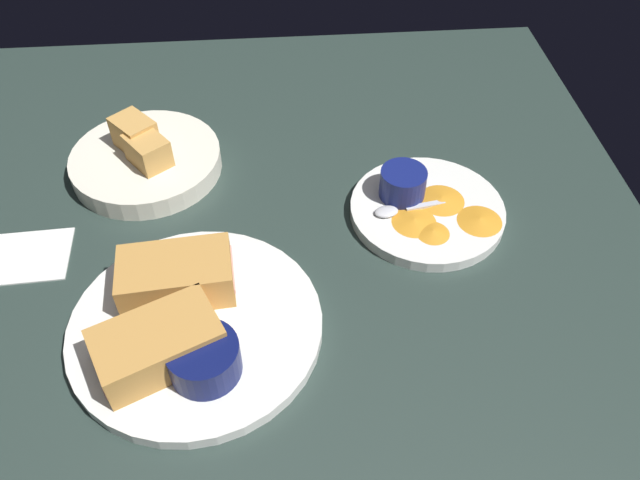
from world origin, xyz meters
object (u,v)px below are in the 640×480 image
at_px(plate_chips_companion, 427,211).
at_px(ramekin_light_gravy, 403,183).
at_px(ramekin_dark_sauce, 204,358).
at_px(spoon_by_dark_ramekin, 182,330).
at_px(spoon_by_gravy_ramekin, 396,210).
at_px(bread_basket_rear, 146,159).
at_px(sandwich_half_near, 176,276).
at_px(sandwich_half_far, 158,345).
at_px(plate_sandwich_main, 196,326).

bearing_deg(plate_chips_companion, ramekin_light_gravy, 140.19).
bearing_deg(ramekin_dark_sauce, ramekin_light_gravy, 45.28).
xyz_separation_m(spoon_by_dark_ramekin, spoon_by_gravy_ramekin, (0.27, 0.17, 0.00)).
bearing_deg(bread_basket_rear, sandwich_half_near, -75.01).
xyz_separation_m(ramekin_dark_sauce, plate_chips_companion, (0.29, 0.23, -0.03)).
bearing_deg(sandwich_half_far, spoon_by_gravy_ramekin, 35.15).
bearing_deg(plate_sandwich_main, ramekin_dark_sauce, -76.21).
distance_m(plate_sandwich_main, sandwich_half_far, 0.06).
distance_m(spoon_by_dark_ramekin, bread_basket_rear, 0.31).
bearing_deg(ramekin_dark_sauce, spoon_by_gravy_ramekin, 42.85).
relative_size(ramekin_light_gravy, spoon_by_gravy_ramekin, 0.63).
height_order(spoon_by_gravy_ramekin, bread_basket_rear, bread_basket_rear).
bearing_deg(sandwich_half_near, bread_basket_rear, 104.99).
relative_size(spoon_by_dark_ramekin, ramekin_light_gravy, 1.48).
relative_size(sandwich_half_near, bread_basket_rear, 0.64).
bearing_deg(ramekin_dark_sauce, plate_chips_companion, 38.95).
height_order(ramekin_light_gravy, spoon_by_gravy_ramekin, ramekin_light_gravy).
bearing_deg(spoon_by_dark_ramekin, bread_basket_rear, 103.36).
height_order(sandwich_half_near, spoon_by_dark_ramekin, sandwich_half_near).
distance_m(ramekin_dark_sauce, bread_basket_rear, 0.37).
xyz_separation_m(plate_sandwich_main, spoon_by_gravy_ramekin, (0.26, 0.16, 0.01)).
relative_size(plate_sandwich_main, ramekin_dark_sauce, 3.75).
distance_m(plate_sandwich_main, spoon_by_gravy_ramekin, 0.30).
distance_m(plate_sandwich_main, ramekin_dark_sauce, 0.07).
bearing_deg(spoon_by_dark_ramekin, ramekin_dark_sauce, -60.26).
bearing_deg(sandwich_half_far, sandwich_half_near, 82.79).
xyz_separation_m(spoon_by_dark_ramekin, plate_chips_companion, (0.32, 0.18, -0.01)).
height_order(sandwich_half_far, spoon_by_gravy_ramekin, sandwich_half_far).
height_order(plate_sandwich_main, spoon_by_gravy_ramekin, spoon_by_gravy_ramekin).
bearing_deg(bread_basket_rear, plate_chips_companion, -18.09).
distance_m(spoon_by_dark_ramekin, plate_chips_companion, 0.36).
bearing_deg(plate_chips_companion, ramekin_dark_sauce, -141.05).
bearing_deg(spoon_by_dark_ramekin, plate_sandwich_main, 40.62).
relative_size(spoon_by_dark_ramekin, bread_basket_rear, 0.43).
relative_size(spoon_by_dark_ramekin, plate_chips_companion, 0.45).
bearing_deg(spoon_by_gravy_ramekin, plate_chips_companion, 9.69).
relative_size(sandwich_half_near, sandwich_half_far, 0.92).
xyz_separation_m(plate_chips_companion, spoon_by_gravy_ramekin, (-0.04, -0.01, 0.01)).
distance_m(sandwich_half_near, bread_basket_rear, 0.25).
xyz_separation_m(ramekin_light_gravy, bread_basket_rear, (-0.36, 0.10, -0.02)).
bearing_deg(sandwich_half_near, ramekin_dark_sauce, -72.09).
bearing_deg(sandwich_half_near, spoon_by_gravy_ramekin, 21.52).
distance_m(plate_sandwich_main, plate_chips_companion, 0.34).
xyz_separation_m(sandwich_half_far, ramekin_dark_sauce, (0.05, -0.02, -0.00)).
bearing_deg(ramekin_dark_sauce, sandwich_half_near, 107.91).
distance_m(ramekin_dark_sauce, ramekin_light_gravy, 0.36).
relative_size(plate_sandwich_main, sandwich_half_far, 1.93).
relative_size(ramekin_dark_sauce, spoon_by_dark_ramekin, 0.83).
bearing_deg(plate_sandwich_main, spoon_by_gravy_ramekin, 31.99).
bearing_deg(plate_chips_companion, sandwich_half_near, -160.04).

